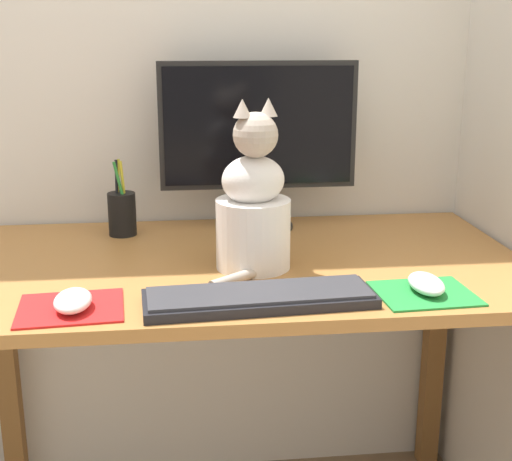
% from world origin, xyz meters
% --- Properties ---
extents(wall_back, '(7.00, 0.04, 2.50)m').
position_xyz_m(wall_back, '(0.00, 0.38, 1.25)').
color(wall_back, silver).
rests_on(wall_back, ground_plane).
extents(desk, '(1.23, 0.69, 0.73)m').
position_xyz_m(desk, '(0.00, 0.00, 0.63)').
color(desk, '#A87038').
rests_on(desk, ground_plane).
extents(monitor, '(0.47, 0.17, 0.40)m').
position_xyz_m(monitor, '(0.08, 0.25, 0.96)').
color(monitor, black).
rests_on(monitor, desk).
extents(keyboard, '(0.42, 0.16, 0.02)m').
position_xyz_m(keyboard, '(0.02, -0.26, 0.75)').
color(keyboard, black).
rests_on(keyboard, desk).
extents(mousepad_left, '(0.19, 0.17, 0.00)m').
position_xyz_m(mousepad_left, '(-0.31, -0.24, 0.74)').
color(mousepad_left, red).
rests_on(mousepad_left, desk).
extents(mousepad_right, '(0.19, 0.17, 0.00)m').
position_xyz_m(mousepad_right, '(0.33, -0.24, 0.74)').
color(mousepad_right, '#238438').
rests_on(mousepad_right, desk).
extents(computer_mouse_left, '(0.06, 0.11, 0.03)m').
position_xyz_m(computer_mouse_left, '(-0.31, -0.25, 0.75)').
color(computer_mouse_left, white).
rests_on(computer_mouse_left, mousepad_left).
extents(computer_mouse_right, '(0.06, 0.11, 0.03)m').
position_xyz_m(computer_mouse_right, '(0.33, -0.24, 0.75)').
color(computer_mouse_right, white).
rests_on(computer_mouse_right, mousepad_right).
extents(cat, '(0.20, 0.24, 0.35)m').
position_xyz_m(cat, '(0.03, -0.05, 0.86)').
color(cat, white).
rests_on(cat, desk).
extents(pen_cup, '(0.07, 0.07, 0.18)m').
position_xyz_m(pen_cup, '(-0.25, 0.23, 0.79)').
color(pen_cup, black).
rests_on(pen_cup, desk).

